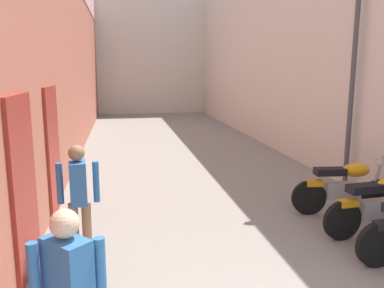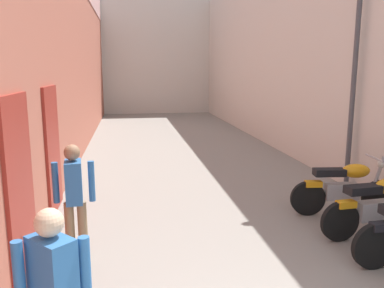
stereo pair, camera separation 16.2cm
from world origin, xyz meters
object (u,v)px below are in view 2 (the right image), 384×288
Objects in this scene: pedestrian_mid_alley at (74,195)px; street_lamp at (351,59)px; motorcycle_fourth at (378,205)px; motorcycle_fifth at (345,187)px.

pedestrian_mid_alley is 5.83m from street_lamp.
motorcycle_fourth is 4.36m from pedestrian_mid_alley.
motorcycle_fifth is 4.49m from pedestrian_mid_alley.
motorcycle_fifth is (-0.00, 0.94, 0.00)m from motorcycle_fourth.
motorcycle_fourth is 1.00× the size of motorcycle_fifth.
pedestrian_mid_alley is at bearing -154.99° from street_lamp.
pedestrian_mid_alley is at bearing -166.22° from motorcycle_fifth.
street_lamp reaches higher than motorcycle_fourth.
street_lamp is at bearing 25.01° from pedestrian_mid_alley.
motorcycle_fourth is at bearing -90.00° from motorcycle_fifth.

